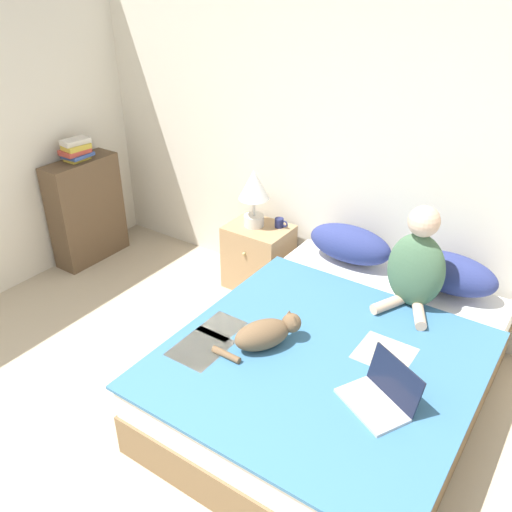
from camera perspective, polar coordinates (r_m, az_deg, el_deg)
The scene contains 12 objects.
wall_back at distance 3.99m, azimuth 13.07°, elevation 10.62°, with size 6.16×0.05×2.55m.
bed at distance 3.47m, azimuth 8.27°, elevation -11.86°, with size 1.68×2.14×0.49m.
pillow_near at distance 4.06m, azimuth 9.84°, elevation 1.26°, with size 0.64×0.29×0.27m.
pillow_far at distance 3.86m, azimuth 19.66°, elevation -1.70°, with size 0.64×0.29×0.27m.
person_sitting at distance 3.55m, azimuth 16.52°, elevation -0.94°, with size 0.38×0.36×0.70m.
cat_tabby at distance 3.17m, azimuth 1.04°, elevation -8.13°, with size 0.37×0.44×0.18m.
laptop_open at distance 2.91m, azimuth 12.91°, elevation -14.15°, with size 0.44×0.40×0.23m.
nightstand at distance 4.53m, azimuth 0.27°, elevation -0.07°, with size 0.51×0.42×0.56m.
table_lamp at distance 4.29m, azimuth -0.22°, elevation 6.97°, with size 0.25×0.25×0.48m.
coffee_mug at distance 4.39m, azimuth 2.51°, elevation 3.51°, with size 0.12×0.07×0.08m.
bookshelf at distance 5.13m, azimuth -17.41°, elevation 4.61°, with size 0.25×0.67×0.94m.
book_stack_top at distance 4.93m, azimuth -18.41°, elevation 10.56°, with size 0.19×0.25×0.19m.
Camera 1 is at (1.35, -0.46, 2.51)m, focal length 38.00 mm.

